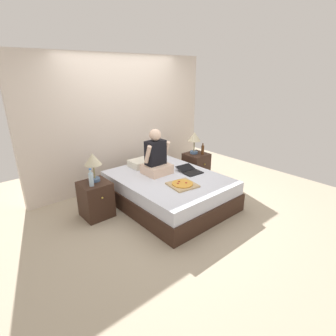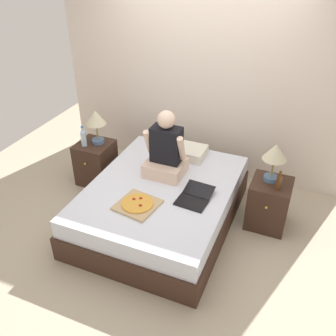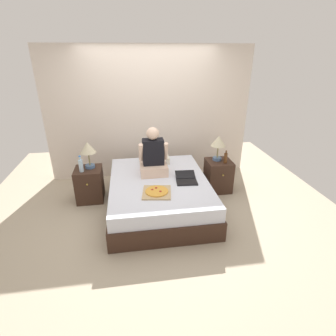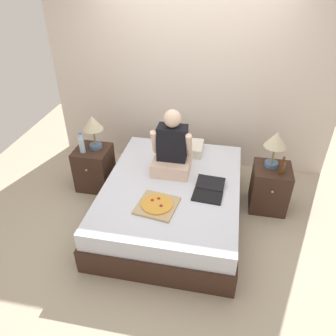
# 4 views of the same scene
# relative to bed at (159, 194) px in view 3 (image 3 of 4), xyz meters

# --- Properties ---
(ground_plane) EXTENTS (5.93, 5.93, 0.00)m
(ground_plane) POSITION_rel_bed_xyz_m (0.00, 0.00, -0.25)
(ground_plane) COLOR tan
(wall_back) EXTENTS (3.93, 0.12, 2.50)m
(wall_back) POSITION_rel_bed_xyz_m (0.00, 1.37, 1.00)
(wall_back) COLOR beige
(wall_back) RESTS_ON ground
(bed) EXTENTS (1.57, 2.02, 0.51)m
(bed) POSITION_rel_bed_xyz_m (0.00, 0.00, 0.00)
(bed) COLOR #382319
(bed) RESTS_ON ground
(nightstand_left) EXTENTS (0.44, 0.47, 0.58)m
(nightstand_left) POSITION_rel_bed_xyz_m (-1.15, 0.43, 0.04)
(nightstand_left) COLOR #382319
(nightstand_left) RESTS_ON ground
(lamp_on_left_nightstand) EXTENTS (0.26, 0.26, 0.45)m
(lamp_on_left_nightstand) POSITION_rel_bed_xyz_m (-1.11, 0.48, 0.65)
(lamp_on_left_nightstand) COLOR #4C6B93
(lamp_on_left_nightstand) RESTS_ON nightstand_left
(water_bottle) EXTENTS (0.07, 0.07, 0.28)m
(water_bottle) POSITION_rel_bed_xyz_m (-1.23, 0.34, 0.44)
(water_bottle) COLOR silver
(water_bottle) RESTS_ON nightstand_left
(nightstand_right) EXTENTS (0.44, 0.47, 0.58)m
(nightstand_right) POSITION_rel_bed_xyz_m (1.15, 0.43, 0.04)
(nightstand_right) COLOR #382319
(nightstand_right) RESTS_ON ground
(lamp_on_right_nightstand) EXTENTS (0.26, 0.26, 0.45)m
(lamp_on_right_nightstand) POSITION_rel_bed_xyz_m (1.12, 0.48, 0.65)
(lamp_on_right_nightstand) COLOR #4C6B93
(lamp_on_right_nightstand) RESTS_ON nightstand_right
(beer_bottle) EXTENTS (0.06, 0.06, 0.23)m
(beer_bottle) POSITION_rel_bed_xyz_m (1.22, 0.33, 0.42)
(beer_bottle) COLOR #512D14
(beer_bottle) RESTS_ON nightstand_right
(pillow) EXTENTS (0.52, 0.34, 0.12)m
(pillow) POSITION_rel_bed_xyz_m (0.01, 0.73, 0.32)
(pillow) COLOR silver
(pillow) RESTS_ON bed
(person_seated) EXTENTS (0.47, 0.40, 0.78)m
(person_seated) POSITION_rel_bed_xyz_m (-0.05, 0.27, 0.54)
(person_seated) COLOR beige
(person_seated) RESTS_ON bed
(laptop) EXTENTS (0.35, 0.44, 0.07)m
(laptop) POSITION_rel_bed_xyz_m (0.42, -0.10, 0.28)
(laptop) COLOR black
(laptop) RESTS_ON bed
(pizza_box) EXTENTS (0.45, 0.45, 0.05)m
(pizza_box) POSITION_rel_bed_xyz_m (-0.08, -0.42, 0.28)
(pizza_box) COLOR tan
(pizza_box) RESTS_ON bed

